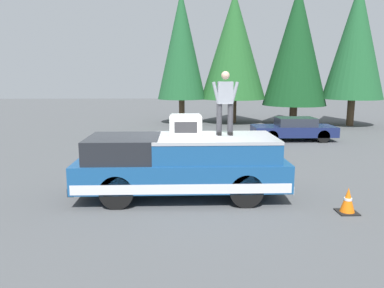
{
  "coord_description": "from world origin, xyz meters",
  "views": [
    {
      "loc": [
        -9.8,
        0.5,
        3.21
      ],
      "look_at": [
        0.35,
        0.16,
        1.35
      ],
      "focal_mm": 34.72,
      "sensor_mm": 36.0,
      "label": 1
    }
  ],
  "objects": [
    {
      "name": "ground_plane",
      "position": [
        0.0,
        0.0,
        0.0
      ],
      "size": [
        90.0,
        90.0,
        0.0
      ],
      "primitive_type": "plane",
      "color": "#4C4F51"
    },
    {
      "name": "pickup_truck",
      "position": [
        -0.15,
        0.45,
        0.87
      ],
      "size": [
        2.01,
        5.54,
        1.65
      ],
      "color": "navy",
      "rests_on": "ground"
    },
    {
      "name": "compressor_unit",
      "position": [
        -0.0,
        0.34,
        1.93
      ],
      "size": [
        0.65,
        0.84,
        0.56
      ],
      "color": "silver",
      "rests_on": "pickup_truck"
    },
    {
      "name": "person_on_truck_bed",
      "position": [
        0.07,
        -0.72,
        2.55
      ],
      "size": [
        0.29,
        0.72,
        1.69
      ],
      "color": "#333338",
      "rests_on": "pickup_truck"
    },
    {
      "name": "parked_car_navy",
      "position": [
        8.6,
        -5.28,
        0.58
      ],
      "size": [
        1.64,
        4.1,
        1.16
      ],
      "color": "navy",
      "rests_on": "ground"
    },
    {
      "name": "traffic_cone",
      "position": [
        -1.52,
        -3.48,
        0.29
      ],
      "size": [
        0.47,
        0.47,
        0.62
      ],
      "color": "black",
      "rests_on": "ground"
    },
    {
      "name": "conifer_far_left",
      "position": [
        14.09,
        -10.72,
        5.4
      ],
      "size": [
        3.78,
        3.78,
        9.08
      ],
      "color": "#4C3826",
      "rests_on": "ground"
    },
    {
      "name": "conifer_left",
      "position": [
        15.04,
        -7.22,
        5.18
      ],
      "size": [
        4.19,
        4.19,
        9.08
      ],
      "color": "#4C3826",
      "rests_on": "ground"
    },
    {
      "name": "conifer_center_left",
      "position": [
        15.92,
        -3.21,
        5.22
      ],
      "size": [
        4.43,
        4.43,
        8.8
      ],
      "color": "#4C3826",
      "rests_on": "ground"
    },
    {
      "name": "conifer_center_right",
      "position": [
        15.69,
        0.33,
        5.24
      ],
      "size": [
        3.24,
        3.24,
        8.83
      ],
      "color": "#4C3826",
      "rests_on": "ground"
    }
  ]
}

